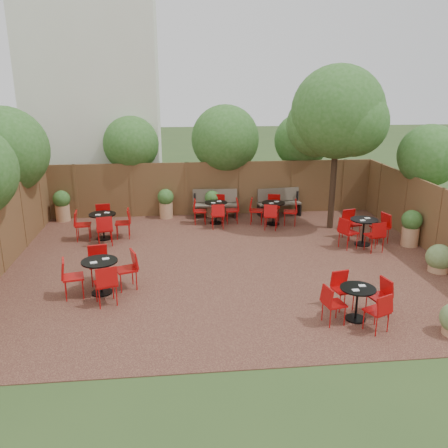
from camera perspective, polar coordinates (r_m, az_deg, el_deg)
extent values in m
plane|color=#354F23|center=(13.02, 0.61, -4.85)|extent=(80.00, 80.00, 0.00)
cube|color=#3D1D19|center=(13.01, 0.61, -4.80)|extent=(12.00, 10.00, 0.02)
cube|color=#50361D|center=(17.48, -1.28, 4.33)|extent=(12.00, 0.08, 2.00)
cube|color=#50361D|center=(14.61, 24.69, 0.17)|extent=(0.08, 10.00, 2.00)
cube|color=silver|center=(20.24, -15.29, 14.08)|extent=(5.00, 4.00, 8.00)
sphere|color=#2D5D1E|center=(15.99, -25.20, 8.11)|extent=(2.69, 2.69, 2.69)
sphere|color=#2D5D1E|center=(17.90, -11.26, 9.56)|extent=(2.04, 2.04, 2.04)
sphere|color=#2D5D1E|center=(17.82, 0.15, 10.32)|extent=(2.54, 2.54, 2.54)
sphere|color=#2D5D1E|center=(18.59, 9.46, 9.99)|extent=(2.12, 2.12, 2.12)
sphere|color=#2D5D1E|center=(16.28, 23.72, 7.65)|extent=(1.97, 1.97, 1.97)
cylinder|color=black|center=(16.01, 13.23, 6.57)|extent=(0.22, 0.22, 4.08)
sphere|color=#2D5D1E|center=(15.79, 13.69, 13.12)|extent=(2.98, 2.98, 2.98)
sphere|color=#2D5D1E|center=(16.05, 11.38, 11.71)|extent=(2.09, 2.09, 2.09)
sphere|color=#2D5D1E|center=(15.58, 15.53, 11.88)|extent=(2.18, 2.18, 2.18)
cube|color=brown|center=(17.17, -1.05, 2.34)|extent=(1.67, 0.62, 0.05)
cube|color=brown|center=(17.31, -1.12, 3.47)|extent=(1.65, 0.25, 0.50)
cube|color=black|center=(17.19, -3.52, 1.46)|extent=(0.10, 0.50, 0.44)
cube|color=black|center=(17.31, 1.41, 1.60)|extent=(0.10, 0.50, 0.44)
cube|color=brown|center=(17.53, 6.75, 2.51)|extent=(1.66, 0.68, 0.05)
cube|color=brown|center=(17.67, 6.63, 3.59)|extent=(1.61, 0.32, 0.49)
cube|color=black|center=(17.45, 4.38, 1.67)|extent=(0.12, 0.49, 0.43)
cube|color=black|center=(17.77, 9.02, 1.79)|extent=(0.12, 0.49, 0.43)
cylinder|color=black|center=(10.49, 15.69, -11.02)|extent=(0.43, 0.43, 0.03)
cylinder|color=black|center=(10.33, 15.84, -9.32)|extent=(0.05, 0.05, 0.68)
cylinder|color=black|center=(10.18, 16.00, -7.55)|extent=(0.74, 0.74, 0.03)
cube|color=white|center=(10.28, 16.47, -7.21)|extent=(0.16, 0.13, 0.01)
cube|color=white|center=(10.04, 15.74, -7.75)|extent=(0.16, 0.13, 0.01)
cylinder|color=black|center=(16.54, 5.97, 0.03)|extent=(0.47, 0.47, 0.03)
cylinder|color=black|center=(16.43, 6.01, 1.29)|extent=(0.05, 0.05, 0.74)
cylinder|color=black|center=(16.33, 6.05, 2.58)|extent=(0.81, 0.81, 0.03)
cube|color=white|center=(16.43, 6.43, 2.74)|extent=(0.17, 0.15, 0.02)
cube|color=white|center=(16.18, 5.78, 2.54)|extent=(0.17, 0.15, 0.02)
cylinder|color=black|center=(15.43, -14.38, -1.69)|extent=(0.49, 0.49, 0.03)
cylinder|color=black|center=(15.31, -14.49, -0.29)|extent=(0.06, 0.06, 0.78)
cylinder|color=black|center=(15.20, -14.60, 1.15)|extent=(0.84, 0.84, 0.03)
cube|color=white|center=(15.26, -14.06, 1.35)|extent=(0.16, 0.12, 0.02)
cube|color=white|center=(15.08, -15.09, 1.09)|extent=(0.16, 0.12, 0.02)
cylinder|color=black|center=(16.57, -0.98, 0.16)|extent=(0.45, 0.45, 0.03)
cylinder|color=black|center=(16.47, -0.99, 1.37)|extent=(0.05, 0.05, 0.72)
cylinder|color=black|center=(16.37, -0.99, 2.62)|extent=(0.78, 0.78, 0.03)
cube|color=white|center=(16.45, -0.59, 2.78)|extent=(0.16, 0.12, 0.02)
cube|color=white|center=(16.24, -1.32, 2.58)|extent=(0.16, 0.12, 0.02)
cylinder|color=black|center=(11.61, -14.63, -8.06)|extent=(0.49, 0.49, 0.03)
cylinder|color=black|center=(11.45, -14.78, -6.27)|extent=(0.06, 0.06, 0.78)
cylinder|color=black|center=(11.30, -14.93, -4.41)|extent=(0.85, 0.85, 0.03)
cube|color=white|center=(11.36, -14.21, -4.11)|extent=(0.18, 0.16, 0.02)
cube|color=white|center=(11.19, -15.60, -4.55)|extent=(0.18, 0.16, 0.02)
cylinder|color=black|center=(15.04, 16.46, -2.36)|extent=(0.48, 0.48, 0.03)
cylinder|color=black|center=(14.92, 16.59, -0.95)|extent=(0.05, 0.05, 0.76)
cylinder|color=black|center=(14.80, 16.72, 0.49)|extent=(0.83, 0.83, 0.03)
cube|color=white|center=(14.92, 17.06, 0.69)|extent=(0.17, 0.14, 0.02)
cube|color=white|center=(14.64, 16.52, 0.43)|extent=(0.17, 0.14, 0.02)
cylinder|color=tan|center=(17.31, -7.06, 1.68)|extent=(0.49, 0.49, 0.56)
sphere|color=#2D5D1E|center=(17.18, -7.12, 3.28)|extent=(0.59, 0.59, 0.59)
cylinder|color=tan|center=(17.36, -1.46, 1.77)|extent=(0.44, 0.44, 0.51)
sphere|color=#2D5D1E|center=(17.24, -1.47, 3.22)|extent=(0.53, 0.53, 0.53)
cylinder|color=tan|center=(17.77, -19.02, 1.29)|extent=(0.50, 0.50, 0.58)
sphere|color=#2D5D1E|center=(17.64, -19.18, 2.90)|extent=(0.60, 0.60, 0.60)
cylinder|color=tan|center=(15.34, 21.69, -1.41)|extent=(0.51, 0.51, 0.58)
sphere|color=#2D5D1E|center=(15.19, 21.90, 0.45)|extent=(0.61, 0.61, 0.61)
cylinder|color=tan|center=(13.64, 24.60, -4.82)|extent=(0.50, 0.50, 0.23)
sphere|color=#5F7B40|center=(13.54, 24.75, -3.69)|extent=(0.69, 0.69, 0.69)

